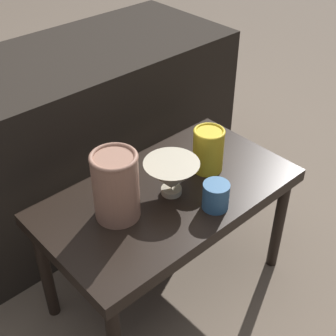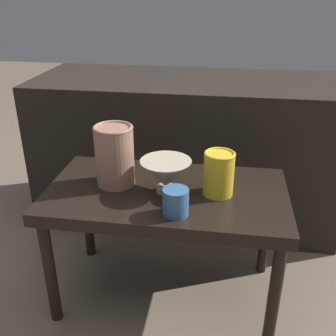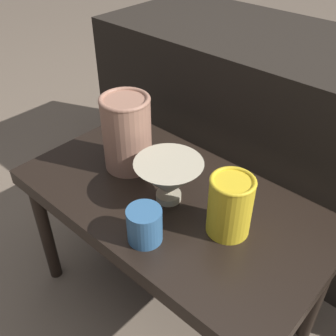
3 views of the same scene
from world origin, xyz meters
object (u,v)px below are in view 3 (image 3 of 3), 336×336
(bowl, at_px, (170,180))
(vase_textured_left, at_px, (127,132))
(cup, at_px, (145,225))
(vase_colorful_right, at_px, (230,205))

(bowl, distance_m, vase_textured_left, 0.18)
(cup, bearing_deg, vase_colorful_right, 50.54)
(vase_textured_left, relative_size, vase_colorful_right, 1.42)
(vase_colorful_right, distance_m, cup, 0.18)
(vase_textured_left, distance_m, cup, 0.27)
(vase_textured_left, bearing_deg, bowl, -10.03)
(vase_textured_left, distance_m, vase_colorful_right, 0.32)
(bowl, height_order, vase_textured_left, vase_textured_left)
(vase_textured_left, xyz_separation_m, vase_colorful_right, (0.32, -0.02, -0.03))
(cup, bearing_deg, vase_textured_left, 144.11)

